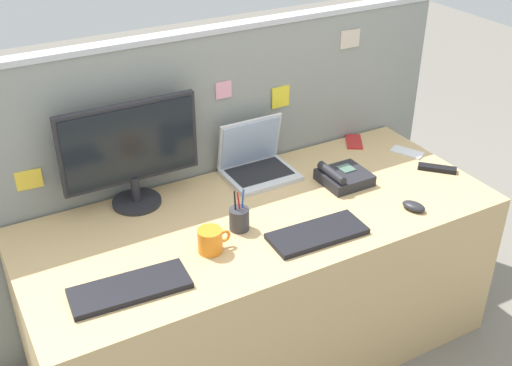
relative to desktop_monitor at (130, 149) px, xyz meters
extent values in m
plane|color=slate|center=(0.41, -0.33, -0.97)|extent=(10.00, 10.00, 0.00)
cube|color=tan|center=(0.41, -0.33, -0.61)|extent=(1.94, 0.82, 0.72)
cube|color=gray|center=(0.41, 0.12, -0.29)|extent=(2.33, 0.06, 1.34)
cube|color=#B7BAC1|center=(0.41, 0.12, 0.39)|extent=(2.33, 0.07, 0.02)
cube|color=pink|center=(0.46, 0.09, 0.13)|extent=(0.07, 0.01, 0.07)
cube|color=beige|center=(1.11, 0.09, 0.26)|extent=(0.10, 0.01, 0.08)
cube|color=yellow|center=(-0.39, 0.09, -0.07)|extent=(0.10, 0.01, 0.08)
cube|color=yellow|center=(0.75, 0.09, 0.04)|extent=(0.09, 0.01, 0.10)
cylinder|color=#232328|center=(0.00, -0.01, -0.24)|extent=(0.20, 0.20, 0.02)
cylinder|color=#232328|center=(0.00, -0.01, -0.18)|extent=(0.04, 0.04, 0.11)
cube|color=#232328|center=(0.00, 0.00, 0.03)|extent=(0.56, 0.03, 0.34)
cube|color=black|center=(0.00, -0.01, 0.03)|extent=(0.53, 0.01, 0.31)
cube|color=silver|center=(0.56, -0.06, -0.24)|extent=(0.30, 0.25, 0.02)
cube|color=black|center=(0.56, -0.05, -0.23)|extent=(0.26, 0.18, 0.00)
cube|color=silver|center=(0.56, 0.04, -0.12)|extent=(0.30, 0.05, 0.23)
cube|color=#9EB2D1|center=(0.56, 0.03, -0.12)|extent=(0.28, 0.04, 0.21)
cube|color=#232328|center=(0.86, -0.28, -0.22)|extent=(0.20, 0.19, 0.05)
cube|color=#4C6B5B|center=(0.88, -0.26, -0.20)|extent=(0.06, 0.07, 0.01)
cylinder|color=#232328|center=(0.79, -0.28, -0.18)|extent=(0.04, 0.17, 0.04)
cube|color=black|center=(0.52, -0.57, -0.24)|extent=(0.39, 0.17, 0.02)
cube|color=black|center=(-0.21, -0.53, -0.24)|extent=(0.41, 0.18, 0.02)
ellipsoid|color=#232328|center=(0.97, -0.60, -0.23)|extent=(0.09, 0.11, 0.03)
cylinder|color=#333338|center=(0.29, -0.38, -0.20)|extent=(0.08, 0.08, 0.09)
cylinder|color=red|center=(0.29, -0.38, -0.15)|extent=(0.02, 0.02, 0.13)
cylinder|color=blue|center=(0.30, -0.37, -0.14)|extent=(0.01, 0.03, 0.14)
cylinder|color=black|center=(0.27, -0.37, -0.14)|extent=(0.01, 0.01, 0.14)
cube|color=silver|center=(1.28, -0.20, -0.24)|extent=(0.13, 0.17, 0.01)
cube|color=#B22323|center=(1.13, 0.01, -0.24)|extent=(0.14, 0.17, 0.01)
cube|color=black|center=(1.29, -0.40, -0.24)|extent=(0.15, 0.15, 0.02)
cylinder|color=orange|center=(0.12, -0.46, -0.20)|extent=(0.09, 0.09, 0.09)
torus|color=orange|center=(0.18, -0.46, -0.20)|extent=(0.05, 0.01, 0.05)
camera|label=1|loc=(-0.64, -2.19, 1.15)|focal=44.28mm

